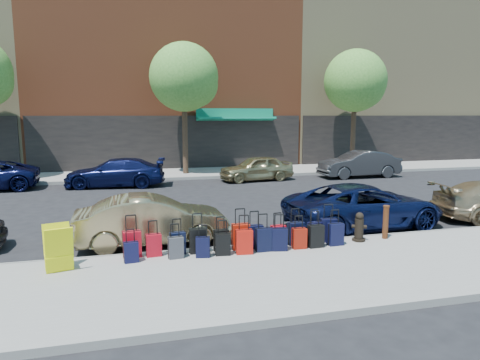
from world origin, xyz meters
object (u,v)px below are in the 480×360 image
object	(u,v)px
suitcase_front_5	(241,236)
car_near_1	(153,220)
bollard	(386,222)
car_far_3	(359,164)
tree_right	(357,83)
tree_center	(187,79)
car_far_2	(256,168)
display_rack	(58,249)
car_far_1	(115,173)
fire_hydrant	(359,228)
car_near_2	(364,206)

from	to	relation	value
suitcase_front_5	car_near_1	world-z (taller)	car_near_1
bollard	car_far_3	xyz separation A→B (m)	(5.72, 11.41, 0.12)
tree_right	suitcase_front_5	bearing A→B (deg)	-127.76
tree_center	car_far_2	size ratio (longest dim) A/B	1.87
suitcase_front_5	tree_right	bearing A→B (deg)	53.10
tree_center	car_far_3	xyz separation A→B (m)	(9.16, -2.95, -4.67)
tree_center	suitcase_front_5	xyz separation A→B (m)	(-0.57, -14.29, -4.94)
display_rack	car_far_1	size ratio (longest dim) A/B	0.21
car_far_2	fire_hydrant	bearing A→B (deg)	-10.05
fire_hydrant	suitcase_front_5	bearing A→B (deg)	-157.67
tree_right	car_far_3	xyz separation A→B (m)	(-1.34, -2.95, -4.67)
fire_hydrant	car_far_3	world-z (taller)	car_far_3
car_near_1	display_rack	bearing A→B (deg)	130.74
tree_right	display_rack	world-z (taller)	tree_right
tree_right	fire_hydrant	distance (m)	17.11
fire_hydrant	car_near_2	bearing A→B (deg)	80.30
suitcase_front_5	car_far_3	size ratio (longest dim) A/B	0.23
car_far_1	car_far_3	bearing A→B (deg)	97.06
display_rack	car_far_1	world-z (taller)	car_far_1
bollard	car_far_2	world-z (taller)	car_far_2
car_near_2	tree_right	bearing A→B (deg)	-32.50
tree_right	suitcase_front_5	distance (m)	18.74
bollard	car_near_2	world-z (taller)	car_near_2
car_near_2	car_far_2	distance (m)	9.99
fire_hydrant	car_far_2	bearing A→B (deg)	110.97
display_rack	car_near_2	distance (m)	8.70
car_far_2	car_near_2	bearing A→B (deg)	-4.19
car_far_1	car_far_3	distance (m)	13.07
car_near_2	car_far_1	distance (m)	12.46
tree_center	car_near_1	xyz separation A→B (m)	(-2.63, -12.87, -4.75)
suitcase_front_5	car_far_2	bearing A→B (deg)	72.57
tree_right	car_near_1	bearing A→B (deg)	-135.58
bollard	display_rack	xyz separation A→B (m)	(-8.14, -0.42, 0.02)
bollard	fire_hydrant	bearing A→B (deg)	-178.42
suitcase_front_5	car_far_3	bearing A→B (deg)	50.24
fire_hydrant	car_near_2	size ratio (longest dim) A/B	0.16
bollard	car_far_3	distance (m)	12.76
tree_right	car_far_2	world-z (taller)	tree_right
tree_right	car_near_2	world-z (taller)	tree_right
suitcase_front_5	car_near_2	distance (m)	4.60
tree_right	fire_hydrant	size ratio (longest dim) A/B	9.45
tree_right	car_far_1	xyz separation A→B (m)	(-14.41, -2.89, -4.73)
tree_center	car_far_2	xyz separation A→B (m)	(3.25, -2.74, -4.75)
suitcase_front_5	car_far_2	distance (m)	12.17
fire_hydrant	display_rack	xyz separation A→B (m)	(-7.34, -0.40, 0.13)
tree_right	car_near_2	bearing A→B (deg)	-117.97
car_far_1	car_far_2	size ratio (longest dim) A/B	1.21
tree_center	car_far_2	world-z (taller)	tree_center
bollard	display_rack	world-z (taller)	display_rack
car_far_2	car_far_1	bearing A→B (deg)	-95.85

